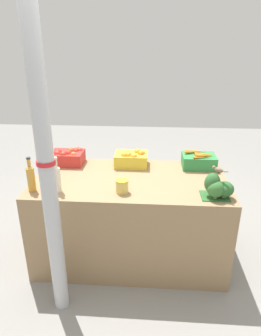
{
  "coord_description": "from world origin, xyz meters",
  "views": [
    {
      "loc": [
        0.18,
        -2.48,
        1.96
      ],
      "look_at": [
        0.0,
        0.0,
        0.93
      ],
      "focal_mm": 32.0,
      "sensor_mm": 36.0,
      "label": 1
    }
  ],
  "objects_px": {
    "carrot_crate": "(199,161)",
    "juice_bottle_amber": "(31,177)",
    "pickle_jar": "(122,186)",
    "support_pole": "(48,178)",
    "juice_bottle_golden": "(45,179)",
    "juice_bottle_cloudy": "(57,178)",
    "broccoli_pile": "(217,187)",
    "orange_crate": "(132,158)",
    "apple_crate": "(67,156)",
    "sparrow_bird": "(218,170)"
  },
  "relations": [
    {
      "from": "orange_crate",
      "to": "pickle_jar",
      "type": "relative_size",
      "value": 2.88
    },
    {
      "from": "support_pole",
      "to": "juice_bottle_amber",
      "type": "relative_size",
      "value": 7.62
    },
    {
      "from": "orange_crate",
      "to": "juice_bottle_golden",
      "type": "relative_size",
      "value": 1.23
    },
    {
      "from": "juice_bottle_cloudy",
      "to": "sparrow_bird",
      "type": "distance_m",
      "value": 1.29
    },
    {
      "from": "juice_bottle_amber",
      "to": "juice_bottle_golden",
      "type": "relative_size",
      "value": 1.13
    },
    {
      "from": "apple_crate",
      "to": "juice_bottle_cloudy",
      "type": "bearing_deg",
      "value": -82.18
    },
    {
      "from": "carrot_crate",
      "to": "juice_bottle_amber",
      "type": "bearing_deg",
      "value": -156.99
    },
    {
      "from": "juice_bottle_cloudy",
      "to": "sparrow_bird",
      "type": "relative_size",
      "value": 2.71
    },
    {
      "from": "juice_bottle_golden",
      "to": "sparrow_bird",
      "type": "xyz_separation_m",
      "value": [
        1.38,
        0.01,
        0.12
      ]
    },
    {
      "from": "carrot_crate",
      "to": "juice_bottle_amber",
      "type": "distance_m",
      "value": 1.58
    },
    {
      "from": "orange_crate",
      "to": "sparrow_bird",
      "type": "bearing_deg",
      "value": -40.43
    },
    {
      "from": "orange_crate",
      "to": "broccoli_pile",
      "type": "distance_m",
      "value": 0.95
    },
    {
      "from": "sparrow_bird",
      "to": "orange_crate",
      "type": "bearing_deg",
      "value": -0.81
    },
    {
      "from": "support_pole",
      "to": "pickle_jar",
      "type": "xyz_separation_m",
      "value": [
        0.46,
        0.41,
        -0.24
      ]
    },
    {
      "from": "juice_bottle_cloudy",
      "to": "orange_crate",
      "type": "bearing_deg",
      "value": 47.03
    },
    {
      "from": "broccoli_pile",
      "to": "sparrow_bird",
      "type": "height_order",
      "value": "sparrow_bird"
    },
    {
      "from": "support_pole",
      "to": "orange_crate",
      "type": "bearing_deg",
      "value": 63.23
    },
    {
      "from": "juice_bottle_amber",
      "to": "juice_bottle_cloudy",
      "type": "relative_size",
      "value": 0.98
    },
    {
      "from": "juice_bottle_golden",
      "to": "sparrow_bird",
      "type": "distance_m",
      "value": 1.39
    },
    {
      "from": "support_pole",
      "to": "carrot_crate",
      "type": "distance_m",
      "value": 1.55
    },
    {
      "from": "apple_crate",
      "to": "juice_bottle_golden",
      "type": "distance_m",
      "value": 0.62
    },
    {
      "from": "pickle_jar",
      "to": "sparrow_bird",
      "type": "distance_m",
      "value": 0.77
    },
    {
      "from": "support_pole",
      "to": "juice_bottle_amber",
      "type": "height_order",
      "value": "support_pole"
    },
    {
      "from": "juice_bottle_amber",
      "to": "sparrow_bird",
      "type": "bearing_deg",
      "value": 0.29
    },
    {
      "from": "juice_bottle_amber",
      "to": "pickle_jar",
      "type": "xyz_separation_m",
      "value": [
        0.75,
        0.02,
        -0.07
      ]
    },
    {
      "from": "pickle_jar",
      "to": "broccoli_pile",
      "type": "bearing_deg",
      "value": -3.2
    },
    {
      "from": "juice_bottle_cloudy",
      "to": "sparrow_bird",
      "type": "xyz_separation_m",
      "value": [
        1.28,
        0.01,
        0.1
      ]
    },
    {
      "from": "broccoli_pile",
      "to": "pickle_jar",
      "type": "xyz_separation_m",
      "value": [
        -0.76,
        0.04,
        -0.04
      ]
    },
    {
      "from": "carrot_crate",
      "to": "juice_bottle_amber",
      "type": "height_order",
      "value": "juice_bottle_amber"
    },
    {
      "from": "pickle_jar",
      "to": "support_pole",
      "type": "bearing_deg",
      "value": -138.63
    },
    {
      "from": "broccoli_pile",
      "to": "juice_bottle_golden",
      "type": "height_order",
      "value": "juice_bottle_golden"
    },
    {
      "from": "broccoli_pile",
      "to": "juice_bottle_golden",
      "type": "distance_m",
      "value": 1.38
    },
    {
      "from": "carrot_crate",
      "to": "juice_bottle_cloudy",
      "type": "height_order",
      "value": "juice_bottle_cloudy"
    },
    {
      "from": "juice_bottle_amber",
      "to": "sparrow_bird",
      "type": "height_order",
      "value": "juice_bottle_amber"
    },
    {
      "from": "broccoli_pile",
      "to": "juice_bottle_cloudy",
      "type": "relative_size",
      "value": 0.82
    },
    {
      "from": "juice_bottle_golden",
      "to": "juice_bottle_cloudy",
      "type": "distance_m",
      "value": 0.1
    },
    {
      "from": "orange_crate",
      "to": "broccoli_pile",
      "type": "relative_size",
      "value": 1.3
    },
    {
      "from": "juice_bottle_amber",
      "to": "juice_bottle_golden",
      "type": "xyz_separation_m",
      "value": [
        0.12,
        0.0,
        -0.02
      ]
    },
    {
      "from": "broccoli_pile",
      "to": "support_pole",
      "type": "bearing_deg",
      "value": -163.38
    },
    {
      "from": "sparrow_bird",
      "to": "carrot_crate",
      "type": "bearing_deg",
      "value": -45.64
    },
    {
      "from": "apple_crate",
      "to": "juice_bottle_cloudy",
      "type": "xyz_separation_m",
      "value": [
        0.08,
        -0.61,
        0.05
      ]
    },
    {
      "from": "apple_crate",
      "to": "juice_bottle_amber",
      "type": "height_order",
      "value": "juice_bottle_amber"
    },
    {
      "from": "juice_bottle_golden",
      "to": "broccoli_pile",
      "type": "bearing_deg",
      "value": -0.8
    },
    {
      "from": "sparrow_bird",
      "to": "juice_bottle_cloudy",
      "type": "bearing_deg",
      "value": 39.95
    },
    {
      "from": "orange_crate",
      "to": "juice_bottle_amber",
      "type": "bearing_deg",
      "value": -142.18
    },
    {
      "from": "orange_crate",
      "to": "carrot_crate",
      "type": "bearing_deg",
      "value": 0.25
    },
    {
      "from": "carrot_crate",
      "to": "juice_bottle_amber",
      "type": "xyz_separation_m",
      "value": [
        -1.45,
        -0.62,
        0.05
      ]
    },
    {
      "from": "broccoli_pile",
      "to": "pickle_jar",
      "type": "distance_m",
      "value": 0.76
    },
    {
      "from": "orange_crate",
      "to": "juice_bottle_golden",
      "type": "bearing_deg",
      "value": -137.5
    },
    {
      "from": "apple_crate",
      "to": "juice_bottle_amber",
      "type": "xyz_separation_m",
      "value": [
        -0.13,
        -0.61,
        0.04
      ]
    }
  ]
}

